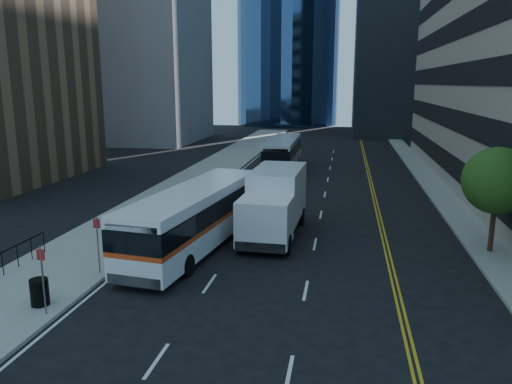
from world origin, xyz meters
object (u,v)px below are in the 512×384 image
box_truck (275,202)px  bus_rear (283,153)px  trash_can (40,292)px  bus_front (196,216)px  street_tree (497,181)px

box_truck → bus_rear: bearing=98.0°
bus_rear → trash_can: 32.41m
bus_front → box_truck: box_truck is taller
street_tree → trash_can: (-18.02, -9.38, -2.99)m
bus_front → bus_rear: bearing=94.2°
trash_can → street_tree: bearing=27.5°
bus_rear → street_tree: bearing=-60.4°
bus_rear → box_truck: size_ratio=1.51×
box_truck → street_tree: bearing=-3.6°
bus_front → box_truck: bearing=45.5°
street_tree → box_truck: (-10.78, 1.09, -1.76)m
box_truck → trash_can: bearing=-122.5°
box_truck → trash_can: size_ratio=7.53×
bus_rear → box_truck: (2.22, -21.54, 0.28)m
trash_can → bus_front: bearing=64.5°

